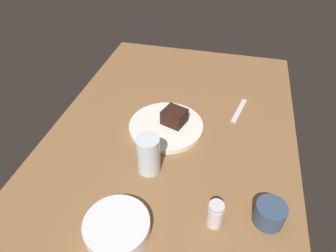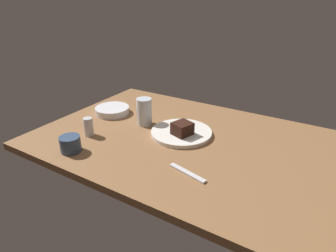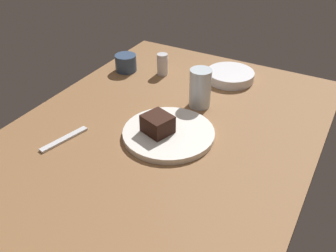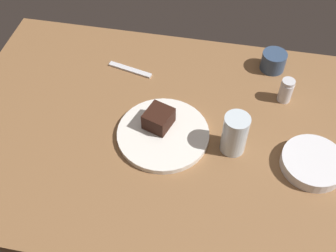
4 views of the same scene
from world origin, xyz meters
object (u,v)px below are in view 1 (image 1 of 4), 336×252
(salt_shaker, at_px, (215,214))
(dessert_spoon, at_px, (239,110))
(dessert_plate, at_px, (166,126))
(coffee_cup, at_px, (270,214))
(side_bowl, at_px, (117,226))
(water_glass, at_px, (148,155))
(chocolate_cake_slice, at_px, (175,118))

(salt_shaker, height_order, dessert_spoon, salt_shaker)
(dessert_plate, height_order, coffee_cup, coffee_cup)
(salt_shaker, relative_size, coffee_cup, 1.00)
(salt_shaker, distance_m, side_bowl, 0.25)
(water_glass, height_order, dessert_spoon, water_glass)
(side_bowl, height_order, coffee_cup, coffee_cup)
(salt_shaker, height_order, coffee_cup, salt_shaker)
(dessert_spoon, bearing_deg, water_glass, -21.90)
(dessert_plate, relative_size, coffee_cup, 3.31)
(water_glass, distance_m, coffee_cup, 0.36)
(dessert_plate, relative_size, chocolate_cake_slice, 3.48)
(water_glass, relative_size, dessert_spoon, 0.83)
(dessert_plate, bearing_deg, chocolate_cake_slice, -64.54)
(side_bowl, bearing_deg, coffee_cup, -72.52)
(chocolate_cake_slice, height_order, side_bowl, chocolate_cake_slice)
(chocolate_cake_slice, xyz_separation_m, side_bowl, (-0.42, 0.05, -0.03))
(chocolate_cake_slice, relative_size, water_glass, 0.60)
(coffee_cup, bearing_deg, water_glass, 74.30)
(dessert_plate, distance_m, side_bowl, 0.41)
(dessert_plate, xyz_separation_m, chocolate_cake_slice, (0.01, -0.03, 0.03))
(coffee_cup, distance_m, dessert_spoon, 0.46)
(water_glass, bearing_deg, dessert_plate, -1.35)
(chocolate_cake_slice, distance_m, side_bowl, 0.43)
(side_bowl, bearing_deg, chocolate_cake_slice, -7.16)
(salt_shaker, xyz_separation_m, water_glass, (0.14, 0.21, 0.02))
(chocolate_cake_slice, height_order, water_glass, water_glass)
(chocolate_cake_slice, height_order, dessert_spoon, chocolate_cake_slice)
(water_glass, distance_m, side_bowl, 0.22)
(water_glass, height_order, coffee_cup, water_glass)
(dessert_plate, distance_m, chocolate_cake_slice, 0.05)
(water_glass, bearing_deg, dessert_spoon, -35.14)
(dessert_spoon, bearing_deg, side_bowl, -12.21)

